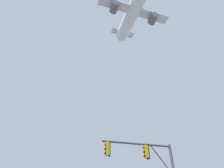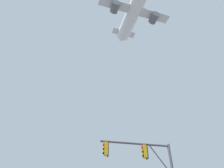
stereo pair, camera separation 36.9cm
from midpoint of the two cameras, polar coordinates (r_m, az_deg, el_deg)
name	(u,v)px [view 2 (the right image)]	position (r m, az deg, el deg)	size (l,w,h in m)	color
signal_pole_near	(149,166)	(15.06, 11.27, -22.24)	(5.28, 0.80, 6.53)	#4C4C51
airplane	(136,7)	(54.10, 7.04, 21.14)	(18.99, 24.59, 6.70)	white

